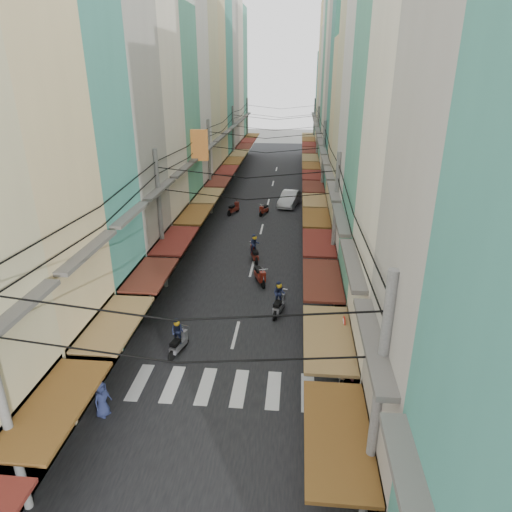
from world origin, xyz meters
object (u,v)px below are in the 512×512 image
Objects in this scene: bicycle at (381,312)px; market_umbrella at (373,362)px; traffic_sign at (343,336)px; white_car at (289,206)px.

market_umbrella is at bearing 169.85° from bicycle.
traffic_sign is (-2.72, -6.46, 2.40)m from bicycle.
white_car reaches higher than bicycle.
traffic_sign reaches higher than bicycle.
traffic_sign is at bearing 159.45° from bicycle.
bicycle is 0.46× the size of traffic_sign.
bicycle is 7.41m from traffic_sign.
white_car is at bearing 97.48° from market_umbrella.
traffic_sign is at bearing 125.01° from market_umbrella.
bicycle is at bearing 67.17° from traffic_sign.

